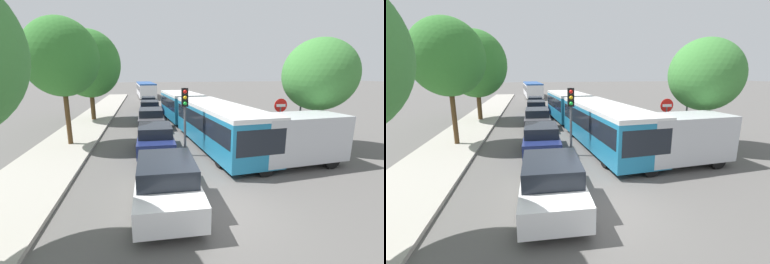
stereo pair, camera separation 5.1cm
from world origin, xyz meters
TOP-DOWN VIEW (x-y plane):
  - ground_plane at (0.00, 0.00)m, footprint 200.00×200.00m
  - kerb_strip_left at (-6.58, 18.34)m, footprint 3.20×46.67m
  - articulated_bus at (1.53, 9.94)m, footprint 3.96×16.44m
  - city_bus_rear at (-1.74, 36.67)m, footprint 3.19×11.30m
  - queued_car_white at (-1.53, 0.59)m, footprint 1.97×4.47m
  - queued_car_navy at (-1.61, 6.19)m, footprint 1.89×4.29m
  - queued_car_graphite at (-1.64, 12.21)m, footprint 1.91×4.32m
  - queued_car_blue at (-1.58, 17.69)m, footprint 1.87×4.25m
  - queued_car_black at (-1.57, 23.17)m, footprint 1.72×3.90m
  - white_van at (4.37, 3.10)m, footprint 5.16×2.41m
  - traffic_light at (-0.16, 5.34)m, footprint 0.33×0.37m
  - no_entry_sign at (4.80, 5.12)m, footprint 0.70×0.08m
  - direction_sign_post at (6.79, 6.38)m, footprint 0.41×1.37m
  - tree_left_mid at (-6.35, 8.26)m, footprint 3.90×3.90m
  - tree_left_far at (-6.52, 16.16)m, footprint 5.07×5.07m
  - tree_right_near at (7.06, 5.43)m, footprint 3.80×3.80m

SIDE VIEW (x-z plane):
  - ground_plane at x=0.00m, z-range 0.00..0.00m
  - kerb_strip_left at x=-6.58m, z-range 0.00..0.14m
  - queued_car_black at x=-1.57m, z-range 0.01..1.35m
  - queued_car_blue at x=-1.58m, z-range 0.01..1.47m
  - queued_car_navy at x=-1.61m, z-range 0.01..1.49m
  - queued_car_graphite at x=-1.64m, z-range 0.01..1.50m
  - queued_car_white at x=-1.53m, z-range 0.01..1.55m
  - white_van at x=4.37m, z-range 0.09..2.40m
  - city_bus_rear at x=-1.74m, z-range 0.19..2.59m
  - articulated_bus at x=1.53m, z-range 0.19..2.61m
  - no_entry_sign at x=4.80m, z-range 0.47..3.29m
  - traffic_light at x=-0.16m, z-range 0.80..4.20m
  - direction_sign_post at x=6.79m, z-range 0.77..4.37m
  - tree_right_near at x=7.06m, z-range 1.05..6.95m
  - tree_left_far at x=-6.52m, z-range 0.87..8.42m
  - tree_left_mid at x=-6.35m, z-range 1.40..8.39m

